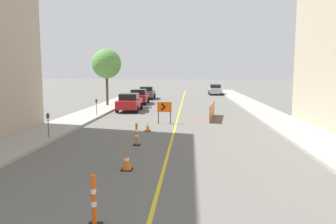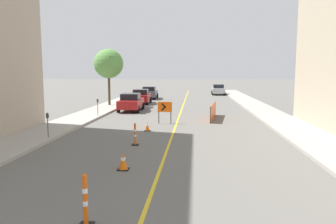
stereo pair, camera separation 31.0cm
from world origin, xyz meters
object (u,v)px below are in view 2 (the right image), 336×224
traffic_cone_second (123,161)px  parked_car_opposite_side (218,90)px  parking_meter_far_curb (98,103)px  parked_car_curb_far (150,93)px  street_tree_left_near (109,64)px  delineator_post_rear (135,136)px  parking_meter_near_curb (48,120)px  parked_car_curb_near (131,102)px  arrow_barricade_primary (165,108)px  delineator_post_front (85,203)px  parked_car_curb_mid (141,96)px  traffic_cone_third (147,127)px

traffic_cone_second → parked_car_opposite_side: size_ratio=0.14×
traffic_cone_second → parking_meter_far_curb: (-4.97, 13.40, 0.76)m
parked_car_curb_far → street_tree_left_near: 10.45m
parking_meter_far_curb → parked_car_curb_far: bearing=84.5°
delineator_post_rear → parked_car_opposite_side: bearing=79.7°
parking_meter_near_curb → delineator_post_rear: bearing=-9.1°
delineator_post_rear → street_tree_left_near: bearing=108.7°
parking_meter_near_curb → street_tree_left_near: size_ratio=0.23×
street_tree_left_near → delineator_post_rear: bearing=-71.3°
parked_car_curb_near → street_tree_left_near: (-2.96, 3.66, 3.49)m
arrow_barricade_primary → parking_meter_near_curb: (-5.49, -5.93, 0.00)m
delineator_post_front → street_tree_left_near: size_ratio=0.22×
arrow_barricade_primary → street_tree_left_near: street_tree_left_near is taller
parked_car_curb_near → parking_meter_far_curb: bearing=-115.4°
delineator_post_rear → parked_car_curb_mid: parked_car_curb_mid is taller
street_tree_left_near → parking_meter_near_curb: bearing=-86.0°
traffic_cone_second → street_tree_left_near: size_ratio=0.11×
traffic_cone_second → parked_car_opposite_side: parked_car_opposite_side is taller
parked_car_curb_far → street_tree_left_near: (-2.79, -9.44, 3.49)m
parked_car_opposite_side → delineator_post_rear: bearing=-98.7°
parking_meter_far_curb → street_tree_left_near: bearing=98.3°
traffic_cone_second → parked_car_curb_far: size_ratio=0.14×
delineator_post_rear → arrow_barricade_primary: (0.81, 6.68, 0.60)m
delineator_post_rear → parked_car_curb_mid: 20.45m
delineator_post_rear → parked_car_curb_far: 26.83m
delineator_post_front → parking_meter_near_curb: size_ratio=0.97×
parked_car_opposite_side → parked_car_curb_near: bearing=-111.6°
delineator_post_front → parked_car_curb_mid: parked_car_curb_mid is taller
parked_car_curb_mid → parked_car_opposite_side: bearing=54.5°
street_tree_left_near → parked_car_curb_mid: bearing=47.4°
arrow_barricade_primary → delineator_post_front: bearing=-92.0°
delineator_post_rear → traffic_cone_third: bearing=89.7°
parked_car_curb_near → parked_car_curb_far: bearing=89.1°
delineator_post_front → parking_meter_far_curb: bearing=105.9°
arrow_barricade_primary → street_tree_left_near: size_ratio=0.26×
delineator_post_front → delineator_post_rear: size_ratio=1.15×
parked_car_curb_near → delineator_post_rear: bearing=-79.7°
arrow_barricade_primary → parking_meter_far_curb: size_ratio=1.15×
parked_car_curb_near → parked_car_curb_far: same height
arrow_barricade_primary → parked_car_curb_near: parked_car_curb_near is taller
traffic_cone_third → delineator_post_rear: size_ratio=0.48×
delineator_post_rear → parked_car_curb_far: parked_car_curb_far is taller
traffic_cone_third → parking_meter_far_curb: parking_meter_far_curb is taller
traffic_cone_third → traffic_cone_second: bearing=-88.0°
delineator_post_front → parked_car_curb_near: bearing=98.4°
parked_car_curb_far → parked_car_opposite_side: (9.39, 8.32, 0.00)m
delineator_post_front → delineator_post_rear: (-0.38, 8.31, -0.08)m
parked_car_curb_far → arrow_barricade_primary: bearing=-81.0°
parking_meter_near_curb → parking_meter_far_curb: size_ratio=1.00×
delineator_post_front → parked_car_curb_far: parked_car_curb_far is taller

